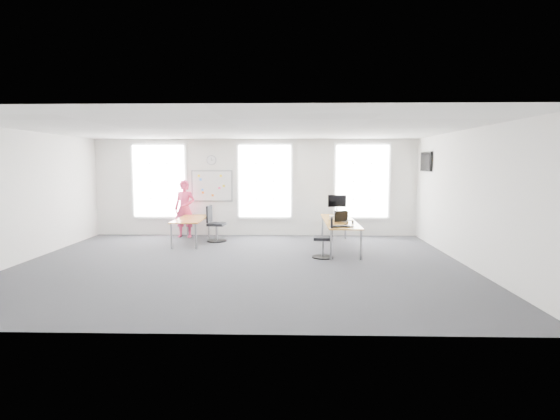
{
  "coord_description": "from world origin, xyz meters",
  "views": [
    {
      "loc": [
        1.13,
        -9.55,
        2.26
      ],
      "look_at": [
        0.85,
        1.2,
        1.1
      ],
      "focal_mm": 28.0,
      "sensor_mm": 36.0,
      "label": 1
    }
  ],
  "objects_px": {
    "keyboard": "(340,226)",
    "monitor": "(337,203)",
    "desk_left": "(191,220)",
    "chair_right": "(325,240)",
    "chair_left": "(215,226)",
    "desk_right": "(339,222)",
    "headphones": "(350,222)",
    "person": "(185,209)"
  },
  "relations": [
    {
      "from": "chair_left",
      "to": "person",
      "type": "bearing_deg",
      "value": 62.71
    },
    {
      "from": "chair_left",
      "to": "desk_left",
      "type": "bearing_deg",
      "value": 119.05
    },
    {
      "from": "desk_left",
      "to": "keyboard",
      "type": "bearing_deg",
      "value": -24.82
    },
    {
      "from": "desk_right",
      "to": "chair_left",
      "type": "relative_size",
      "value": 2.93
    },
    {
      "from": "desk_left",
      "to": "headphones",
      "type": "bearing_deg",
      "value": -17.65
    },
    {
      "from": "chair_left",
      "to": "headphones",
      "type": "height_order",
      "value": "chair_left"
    },
    {
      "from": "chair_right",
      "to": "desk_left",
      "type": "bearing_deg",
      "value": -112.95
    },
    {
      "from": "person",
      "to": "desk_left",
      "type": "bearing_deg",
      "value": -58.14
    },
    {
      "from": "keyboard",
      "to": "chair_left",
      "type": "bearing_deg",
      "value": 140.54
    },
    {
      "from": "keyboard",
      "to": "monitor",
      "type": "height_order",
      "value": "monitor"
    },
    {
      "from": "chair_right",
      "to": "headphones",
      "type": "height_order",
      "value": "chair_right"
    },
    {
      "from": "desk_right",
      "to": "keyboard",
      "type": "distance_m",
      "value": 1.2
    },
    {
      "from": "chair_right",
      "to": "desk_right",
      "type": "bearing_deg",
      "value": 163.52
    },
    {
      "from": "chair_right",
      "to": "chair_left",
      "type": "bearing_deg",
      "value": -120.84
    },
    {
      "from": "keyboard",
      "to": "monitor",
      "type": "bearing_deg",
      "value": 78.54
    },
    {
      "from": "chair_left",
      "to": "keyboard",
      "type": "height_order",
      "value": "chair_left"
    },
    {
      "from": "chair_left",
      "to": "headphones",
      "type": "distance_m",
      "value": 4.04
    },
    {
      "from": "chair_right",
      "to": "chair_left",
      "type": "distance_m",
      "value": 3.71
    },
    {
      "from": "monitor",
      "to": "desk_right",
      "type": "bearing_deg",
      "value": -93.18
    },
    {
      "from": "desk_left",
      "to": "headphones",
      "type": "relative_size",
      "value": 10.88
    },
    {
      "from": "chair_left",
      "to": "keyboard",
      "type": "bearing_deg",
      "value": -115.26
    },
    {
      "from": "person",
      "to": "headphones",
      "type": "xyz_separation_m",
      "value": [
        4.71,
        -2.32,
        -0.08
      ]
    },
    {
      "from": "desk_right",
      "to": "chair_left",
      "type": "distance_m",
      "value": 3.63
    },
    {
      "from": "desk_right",
      "to": "desk_left",
      "type": "height_order",
      "value": "desk_right"
    },
    {
      "from": "chair_right",
      "to": "headphones",
      "type": "relative_size",
      "value": 5.53
    },
    {
      "from": "desk_left",
      "to": "chair_left",
      "type": "height_order",
      "value": "chair_left"
    },
    {
      "from": "chair_left",
      "to": "headphones",
      "type": "bearing_deg",
      "value": -107.18
    },
    {
      "from": "chair_left",
      "to": "keyboard",
      "type": "distance_m",
      "value": 4.01
    },
    {
      "from": "desk_left",
      "to": "monitor",
      "type": "height_order",
      "value": "monitor"
    },
    {
      "from": "desk_left",
      "to": "chair_right",
      "type": "relative_size",
      "value": 1.97
    },
    {
      "from": "chair_right",
      "to": "keyboard",
      "type": "bearing_deg",
      "value": 97.69
    },
    {
      "from": "chair_left",
      "to": "person",
      "type": "xyz_separation_m",
      "value": [
        -1.03,
        0.69,
        0.42
      ]
    },
    {
      "from": "headphones",
      "to": "desk_left",
      "type": "bearing_deg",
      "value": 177.52
    },
    {
      "from": "desk_left",
      "to": "monitor",
      "type": "bearing_deg",
      "value": 7.19
    },
    {
      "from": "chair_left",
      "to": "chair_right",
      "type": "bearing_deg",
      "value": -118.44
    },
    {
      "from": "desk_right",
      "to": "headphones",
      "type": "height_order",
      "value": "headphones"
    },
    {
      "from": "monitor",
      "to": "person",
      "type": "bearing_deg",
      "value": 174.32
    },
    {
      "from": "desk_left",
      "to": "chair_right",
      "type": "bearing_deg",
      "value": -27.17
    },
    {
      "from": "headphones",
      "to": "monitor",
      "type": "height_order",
      "value": "monitor"
    },
    {
      "from": "keyboard",
      "to": "monitor",
      "type": "relative_size",
      "value": 0.81
    },
    {
      "from": "desk_right",
      "to": "desk_left",
      "type": "xyz_separation_m",
      "value": [
        -4.12,
        0.66,
        -0.05
      ]
    },
    {
      "from": "desk_right",
      "to": "chair_right",
      "type": "height_order",
      "value": "chair_right"
    }
  ]
}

